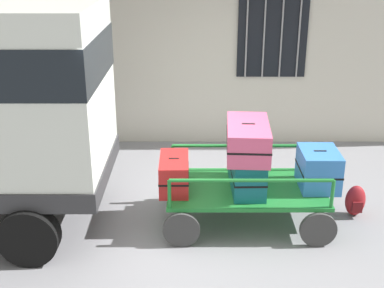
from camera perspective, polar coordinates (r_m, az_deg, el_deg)
The scene contains 9 objects.
ground_plane at distance 7.05m, azimuth 0.84°, elevation -7.90°, with size 40.00×40.00×0.00m, color gray.
building_wall at distance 9.09m, azimuth 0.65°, elevation 15.45°, with size 12.00×0.38×5.00m.
luggage_cart at distance 6.76m, azimuth 5.84°, elevation -5.51°, with size 2.11×1.28×0.50m.
cart_railing at distance 6.58m, azimuth 5.97°, elevation -2.35°, with size 1.98×1.14×0.38m.
suitcase_left_bottom at distance 6.57m, azimuth -2.15°, elevation -3.29°, with size 0.38×0.73×0.42m.
suitcase_midleft_bottom at distance 6.61m, azimuth 5.95°, elevation -3.02°, with size 0.42×0.94×0.46m.
suitcase_midleft_middle at distance 6.45m, azimuth 6.09°, elevation 0.56°, with size 0.59×1.03×0.41m.
suitcase_center_bottom at distance 6.79m, azimuth 13.76°, elevation -2.68°, with size 0.50×0.65×0.50m.
backpack at distance 7.28m, azimuth 17.60°, elevation -6.05°, with size 0.27×0.22×0.44m.
Camera 1 is at (-0.12, -6.14, 3.47)m, focal length 47.88 mm.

